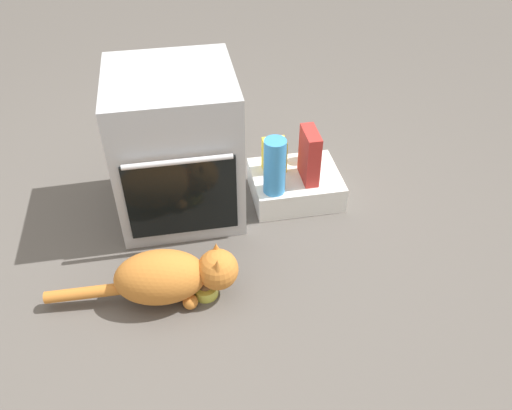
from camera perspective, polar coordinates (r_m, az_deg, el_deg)
ground at (r=2.49m, az=-7.01°, el=-6.27°), size 8.00×8.00×0.00m
oven at (r=2.58m, az=-8.75°, el=6.42°), size 0.59×0.63×0.75m
pantry_cabinet at (r=2.80m, az=4.31°, el=2.24°), size 0.46×0.38×0.14m
food_bowl at (r=2.33m, az=-5.55°, el=-9.18°), size 0.11×0.11×0.07m
cat at (r=2.26m, az=-9.32°, el=-7.68°), size 0.83×0.26×0.26m
cereal_box at (r=2.65m, az=5.88°, el=5.41°), size 0.07×0.18×0.28m
snack_bag at (r=2.73m, az=2.01°, el=5.47°), size 0.12×0.09×0.18m
water_bottle at (r=2.55m, az=2.06°, el=4.24°), size 0.11×0.11×0.30m
sauce_jar at (r=2.83m, az=6.11°, el=6.14°), size 0.08×0.08×0.14m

